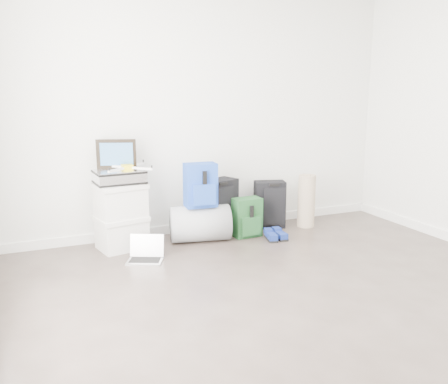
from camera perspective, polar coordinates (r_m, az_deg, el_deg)
name	(u,v)px	position (r m, az deg, el deg)	size (l,w,h in m)	color
ground	(334,325)	(3.50, 13.11, -15.27)	(5.00, 5.00, 0.00)	#382E29
room_envelope	(346,69)	(3.13, 14.48, 14.15)	(4.52, 5.02, 2.71)	white
boxes_stack	(121,216)	(4.92, -12.28, -2.84)	(0.54, 0.47, 0.68)	silver
briefcase	(119,177)	(4.83, -12.50, 1.80)	(0.47, 0.34, 0.14)	#B2B2B7
painting	(116,154)	(4.89, -12.83, 4.48)	(0.38, 0.15, 0.30)	black
drone	(127,167)	(4.81, -11.57, 2.93)	(0.45, 0.45, 0.05)	gold
duffel_bag	(200,223)	(5.08, -2.89, -3.80)	(0.39, 0.39, 0.63)	#93979B
blue_backpack	(201,186)	(4.96, -2.81, 0.73)	(0.34, 0.26, 0.46)	#172996
large_suitcase	(219,207)	(5.26, -0.59, -1.87)	(0.46, 0.39, 0.63)	black
green_backpack	(247,218)	(5.23, 2.80, -3.16)	(0.32, 0.24, 0.43)	#153B1B
carry_on	(270,204)	(5.59, 5.54, -1.50)	(0.39, 0.31, 0.55)	black
shoes	(275,236)	(5.20, 6.21, -5.25)	(0.23, 0.26, 0.08)	black
rolled_rug	(306,201)	(5.67, 9.89, -1.07)	(0.20, 0.20, 0.62)	tan
laptop	(146,254)	(4.62, -9.39, -7.40)	(0.39, 0.35, 0.23)	#B8B8BD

